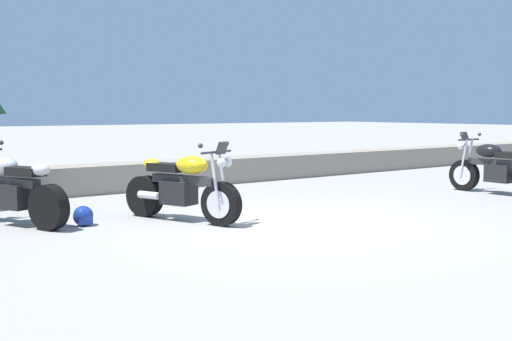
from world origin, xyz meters
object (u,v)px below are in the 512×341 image
Objects in this scene: motorcycle_yellow_centre at (182,188)px; rider_helmet at (83,216)px; motorcycle_silver_near_left at (12,191)px; motorcycle_black_far_right at (496,169)px.

motorcycle_yellow_centre reaches higher than rider_helmet.
motorcycle_black_far_right is (8.38, -2.13, 0.00)m from motorcycle_silver_near_left.
motorcycle_yellow_centre is at bearing 171.03° from motorcycle_black_far_right.
motorcycle_silver_near_left is 0.98× the size of motorcycle_yellow_centre.
motorcycle_yellow_centre is 6.37m from motorcycle_black_far_right.
motorcycle_yellow_centre and motorcycle_black_far_right have the same top height.
motorcycle_silver_near_left and motorcycle_black_far_right have the same top height.
motorcycle_black_far_right is 7.75m from rider_helmet.
motorcycle_black_far_right is at bearing -11.03° from rider_helmet.
rider_helmet is at bearing -39.52° from motorcycle_silver_near_left.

